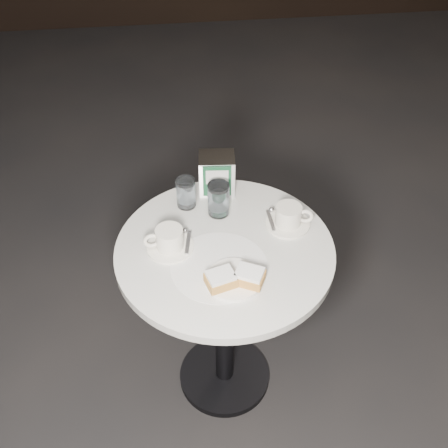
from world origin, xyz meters
TOP-DOWN VIEW (x-y plane):
  - ground at (0.00, 0.00)m, footprint 7.00×7.00m
  - cafe_table at (0.00, 0.00)m, footprint 0.70×0.70m
  - sugar_spill at (-0.03, -0.08)m, footprint 0.38×0.38m
  - beignet_plate at (0.01, -0.15)m, footprint 0.19×0.17m
  - coffee_cup_left at (-0.17, 0.02)m, footprint 0.17×0.16m
  - coffee_cup_right at (0.22, 0.08)m, footprint 0.18×0.18m
  - water_glass_left at (-0.11, 0.22)m, footprint 0.09×0.09m
  - water_glass_right at (-0.00, 0.17)m, footprint 0.10×0.10m
  - napkin_dispenser at (0.01, 0.29)m, footprint 0.13×0.11m

SIDE VIEW (x-z plane):
  - ground at x=0.00m, z-range 0.00..0.00m
  - cafe_table at x=0.00m, z-range 0.17..0.92m
  - sugar_spill at x=-0.03m, z-range 0.74..0.75m
  - beignet_plate at x=0.01m, z-range 0.74..0.79m
  - coffee_cup_right at x=0.22m, z-range 0.74..0.82m
  - coffee_cup_left at x=-0.17m, z-range 0.74..0.82m
  - water_glass_left at x=-0.11m, z-range 0.74..0.85m
  - water_glass_right at x=0.00m, z-range 0.74..0.86m
  - napkin_dispenser at x=0.01m, z-range 0.75..0.89m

